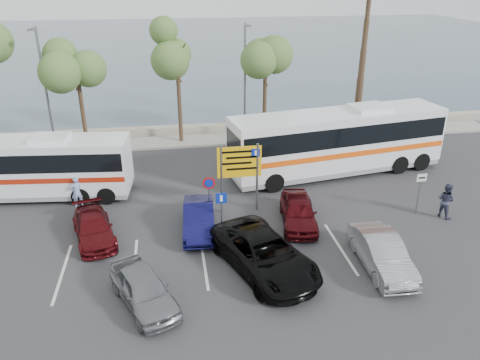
{
  "coord_description": "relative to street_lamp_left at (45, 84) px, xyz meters",
  "views": [
    {
      "loc": [
        -2.27,
        -17.79,
        11.38
      ],
      "look_at": [
        1.0,
        3.0,
        1.81
      ],
      "focal_mm": 35.0,
      "sensor_mm": 36.0,
      "label": 1
    }
  ],
  "objects": [
    {
      "name": "pedestrian_far",
      "position": [
        21.0,
        -12.52,
        -3.7
      ],
      "size": [
        1.01,
        1.09,
        1.8
      ],
      "primitive_type": "imported",
      "rotation": [
        0.0,
        0.0,
        2.05
      ],
      "color": "#34374F",
      "rests_on": "ground"
    },
    {
      "name": "pedestrian_near",
      "position": [
        2.77,
        -8.52,
        -3.76
      ],
      "size": [
        0.71,
        0.6,
        1.67
      ],
      "primitive_type": "imported",
      "rotation": [
        0.0,
        0.0,
        3.52
      ],
      "color": "#8DA0CE",
      "rests_on": "ground"
    },
    {
      "name": "tree_right",
      "position": [
        14.5,
        0.48,
        1.57
      ],
      "size": [
        3.2,
        3.2,
        7.4
      ],
      "color": "#382619",
      "rests_on": "kerb_strip"
    },
    {
      "name": "sea",
      "position": [
        10.0,
        46.48,
        -4.59
      ],
      "size": [
        140.0,
        140.0,
        0.0
      ],
      "primitive_type": "plane",
      "color": "#3D5062",
      "rests_on": "ground"
    },
    {
      "name": "coach_bus_right",
      "position": [
        17.5,
        -6.41,
        -2.73
      ],
      "size": [
        13.23,
        4.88,
        4.04
      ],
      "color": "white",
      "rests_on": "ground"
    },
    {
      "name": "ground",
      "position": [
        10.0,
        -13.52,
        -4.6
      ],
      "size": [
        120.0,
        120.0,
        0.0
      ],
      "primitive_type": "plane",
      "color": "#303032",
      "rests_on": "ground"
    },
    {
      "name": "seawall",
      "position": [
        10.0,
        2.48,
        -4.3
      ],
      "size": [
        48.0,
        0.8,
        0.6
      ],
      "primitive_type": "cube",
      "color": "#A69E85",
      "rests_on": "ground"
    },
    {
      "name": "street_lamp_left",
      "position": [
        0.0,
        0.0,
        0.0
      ],
      "size": [
        0.45,
        1.15,
        8.01
      ],
      "color": "slate",
      "rests_on": "kerb_strip"
    },
    {
      "name": "lane_markings",
      "position": [
        8.86,
        -14.52,
        -4.6
      ],
      "size": [
        12.02,
        4.2,
        0.01
      ],
      "primitive_type": null,
      "color": "silver",
      "rests_on": "ground"
    },
    {
      "name": "tree_mid",
      "position": [
        8.5,
        0.48,
        2.06
      ],
      "size": [
        3.2,
        3.2,
        8.0
      ],
      "color": "#382619",
      "rests_on": "kerb_strip"
    },
    {
      "name": "suv_black",
      "position": [
        11.2,
        -15.6,
        -3.82
      ],
      "size": [
        4.37,
        6.16,
        1.56
      ],
      "primitive_type": "imported",
      "rotation": [
        0.0,
        0.0,
        0.35
      ],
      "color": "black",
      "rests_on": "ground"
    },
    {
      "name": "direction_sign",
      "position": [
        11.0,
        -10.32,
        -2.17
      ],
      "size": [
        2.2,
        0.12,
        3.6
      ],
      "color": "slate",
      "rests_on": "ground"
    },
    {
      "name": "sign_taxi",
      "position": [
        19.8,
        -12.03,
        -3.18
      ],
      "size": [
        0.5,
        0.07,
        2.2
      ],
      "color": "slate",
      "rests_on": "ground"
    },
    {
      "name": "sign_parking",
      "position": [
        9.8,
        -12.73,
        -3.13
      ],
      "size": [
        0.5,
        0.07,
        2.25
      ],
      "color": "slate",
      "rests_on": "ground"
    },
    {
      "name": "car_red",
      "position": [
        13.6,
        -12.11,
        -3.92
      ],
      "size": [
        2.22,
        4.21,
        1.36
      ],
      "primitive_type": "imported",
      "rotation": [
        0.0,
        0.0,
        -0.16
      ],
      "color": "#45090E",
      "rests_on": "ground"
    },
    {
      "name": "car_silver_a",
      "position": [
        6.4,
        -17.02,
        -3.93
      ],
      "size": [
        3.02,
        4.23,
        1.34
      ],
      "primitive_type": "imported",
      "rotation": [
        0.0,
        0.0,
        0.41
      ],
      "color": "gray",
      "rests_on": "ground"
    },
    {
      "name": "street_lamp_right",
      "position": [
        13.0,
        0.0,
        0.0
      ],
      "size": [
        0.45,
        1.15,
        8.01
      ],
      "color": "slate",
      "rests_on": "kerb_strip"
    },
    {
      "name": "car_silver_b",
      "position": [
        16.0,
        -16.21,
        -3.89
      ],
      "size": [
        1.61,
        4.33,
        1.42
      ],
      "primitive_type": "imported",
      "rotation": [
        0.0,
        0.0,
        -0.03
      ],
      "color": "gray",
      "rests_on": "ground"
    },
    {
      "name": "sign_no_stop",
      "position": [
        9.4,
        -11.13,
        -3.02
      ],
      "size": [
        0.6,
        0.08,
        2.35
      ],
      "color": "slate",
      "rests_on": "ground"
    },
    {
      "name": "car_maroon",
      "position": [
        4.0,
        -12.02,
        -4.02
      ],
      "size": [
        2.6,
        4.3,
        1.17
      ],
      "primitive_type": "imported",
      "rotation": [
        0.0,
        0.0,
        0.26
      ],
      "color": "#530D12",
      "rests_on": "ground"
    },
    {
      "name": "car_blue",
      "position": [
        8.8,
        -12.02,
        -3.93
      ],
      "size": [
        1.68,
        4.12,
        1.33
      ],
      "primitive_type": "imported",
      "rotation": [
        0.0,
        0.0,
        -0.07
      ],
      "color": "#0F0E45",
      "rests_on": "ground"
    },
    {
      "name": "tree_left",
      "position": [
        2.0,
        0.48,
        1.41
      ],
      "size": [
        3.2,
        3.2,
        7.2
      ],
      "color": "#382619",
      "rests_on": "kerb_strip"
    },
    {
      "name": "coach_bus_left",
      "position": [
        -0.11,
        -6.98,
        -2.99
      ],
      "size": [
        11.32,
        3.47,
        3.47
      ],
      "color": "white",
      "rests_on": "ground"
    },
    {
      "name": "kerb_strip",
      "position": [
        10.0,
        0.48,
        -4.52
      ],
      "size": [
        44.0,
        2.4,
        0.15
      ],
      "primitive_type": "cube",
      "color": "gray",
      "rests_on": "ground"
    }
  ]
}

